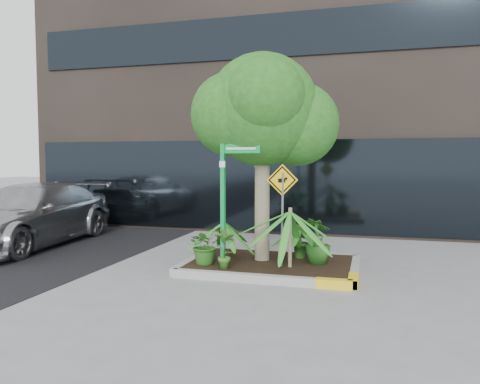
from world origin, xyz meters
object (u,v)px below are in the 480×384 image
(street_sign_post, at_px, (227,186))
(cattle_sign, at_px, (282,198))
(parked_car, at_px, (30,215))
(tree, at_px, (263,110))

(street_sign_post, height_order, cattle_sign, street_sign_post)
(parked_car, xyz_separation_m, street_sign_post, (5.60, -1.42, 0.89))
(tree, height_order, street_sign_post, tree)
(street_sign_post, bearing_deg, tree, 59.35)
(tree, xyz_separation_m, cattle_sign, (0.50, -0.52, -1.67))
(tree, relative_size, street_sign_post, 1.59)
(tree, distance_m, street_sign_post, 1.69)
(parked_car, height_order, street_sign_post, street_sign_post)
(cattle_sign, bearing_deg, tree, 112.06)
(tree, distance_m, parked_car, 6.60)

